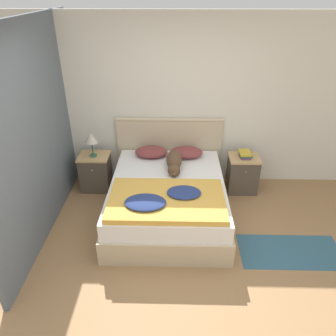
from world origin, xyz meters
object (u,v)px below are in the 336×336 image
at_px(book_stack, 245,154).
at_px(bed, 168,199).
at_px(nightstand_left, 96,172).
at_px(nightstand_right, 243,174).
at_px(pillow_right, 187,152).
at_px(table_lamp, 91,139).
at_px(dog, 174,162).
at_px(pillow_left, 151,152).

bearing_deg(book_stack, bed, -148.21).
bearing_deg(nightstand_left, nightstand_right, 0.00).
xyz_separation_m(nightstand_left, book_stack, (2.27, 0.01, 0.33)).
bearing_deg(pillow_right, bed, -109.80).
height_order(bed, table_lamp, table_lamp).
height_order(pillow_right, dog, dog).
xyz_separation_m(nightstand_left, pillow_right, (1.40, 0.04, 0.34)).
height_order(bed, dog, dog).
height_order(bed, pillow_right, pillow_right).
relative_size(nightstand_left, nightstand_right, 1.00).
bearing_deg(book_stack, nightstand_left, -179.81).
height_order(bed, book_stack, book_stack).
bearing_deg(book_stack, pillow_right, 177.86).
bearing_deg(pillow_left, table_lamp, -176.08).
relative_size(nightstand_right, book_stack, 2.56).
distance_m(nightstand_left, dog, 1.32).
bearing_deg(nightstand_right, dog, -162.70).
bearing_deg(table_lamp, nightstand_right, 0.49).
bearing_deg(nightstand_right, bed, -148.47).
relative_size(bed, nightstand_right, 3.33).
bearing_deg(pillow_right, book_stack, -2.14).
xyz_separation_m(pillow_left, book_stack, (1.40, -0.03, -0.01)).
xyz_separation_m(nightstand_right, book_stack, (0.00, 0.01, 0.33)).
relative_size(nightstand_right, dog, 0.87).
height_order(pillow_right, book_stack, pillow_right).
bearing_deg(table_lamp, nightstand_left, 90.00).
distance_m(pillow_right, book_stack, 0.87).
xyz_separation_m(bed, table_lamp, (-1.14, 0.68, 0.58)).
height_order(nightstand_right, pillow_right, pillow_right).
bearing_deg(table_lamp, dog, -14.21).
xyz_separation_m(bed, pillow_right, (0.27, 0.74, 0.35)).
bearing_deg(dog, nightstand_right, 17.30).
height_order(pillow_left, table_lamp, table_lamp).
relative_size(bed, table_lamp, 5.18).
xyz_separation_m(bed, nightstand_right, (1.14, 0.70, 0.02)).
relative_size(pillow_right, dog, 0.74).
bearing_deg(nightstand_right, table_lamp, -179.51).
bearing_deg(dog, book_stack, 17.66).
distance_m(bed, dog, 0.54).
height_order(nightstand_left, book_stack, book_stack).
height_order(nightstand_left, nightstand_right, same).
height_order(book_stack, table_lamp, table_lamp).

